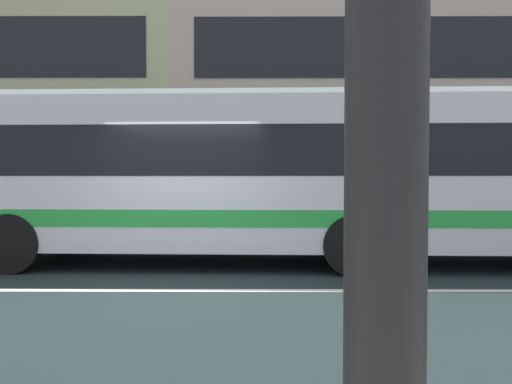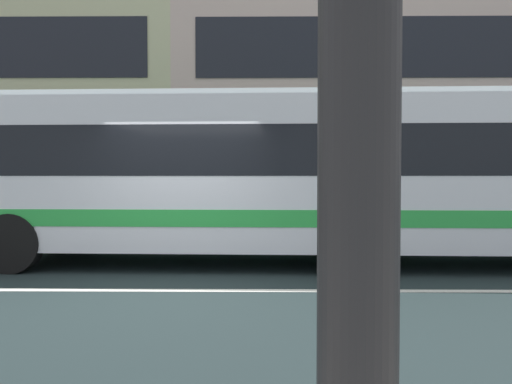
% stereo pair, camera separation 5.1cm
% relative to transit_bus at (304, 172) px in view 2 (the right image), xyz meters
% --- Properties ---
extents(ground_plane, '(160.00, 160.00, 0.00)m').
position_rel_transit_bus_xyz_m(ground_plane, '(-2.09, -2.27, -1.70)').
color(ground_plane, '#1F2C2C').
extents(lane_centre_line, '(60.00, 0.16, 0.01)m').
position_rel_transit_bus_xyz_m(lane_centre_line, '(-2.09, -2.27, -1.69)').
color(lane_centre_line, silver).
rests_on(lane_centre_line, ground_plane).
extents(hedge_row_far, '(13.47, 1.10, 0.96)m').
position_rel_transit_bus_xyz_m(hedge_row_far, '(-0.71, 3.57, -1.22)').
color(hedge_row_far, '#2B6837').
rests_on(hedge_row_far, ground_plane).
extents(apartment_block_right, '(21.98, 10.17, 10.56)m').
position_rel_transit_bus_xyz_m(apartment_block_right, '(7.03, 13.10, 3.58)').
color(apartment_block_right, '#C3AAA1').
rests_on(apartment_block_right, ground_plane).
extents(transit_bus, '(11.93, 2.97, 3.07)m').
position_rel_transit_bus_xyz_m(transit_bus, '(0.00, 0.00, 0.00)').
color(transit_bus, silver).
rests_on(transit_bus, ground_plane).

